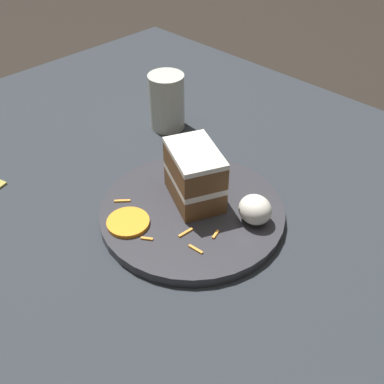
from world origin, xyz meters
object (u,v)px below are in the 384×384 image
cream_dollop (255,210)px  drinking_glass (167,105)px  orange_garnish (128,222)px  cake_slice (195,175)px  plate (192,212)px

cream_dollop → drinking_glass: 0.35m
orange_garnish → cake_slice: bearing=-104.2°
plate → cream_dollop: (-0.09, -0.05, 0.03)m
drinking_glass → cake_slice: bearing=146.8°
orange_garnish → plate: bearing=-114.6°
cream_dollop → orange_garnish: size_ratio=0.80×
plate → cream_dollop: bearing=-152.8°
cake_slice → orange_garnish: (0.03, 0.12, -0.04)m
plate → cake_slice: (0.01, -0.02, 0.06)m
cake_slice → drinking_glass: 0.27m
plate → drinking_glass: bearing=-35.0°
plate → cake_slice: size_ratio=2.36×
cream_dollop → orange_garnish: 0.20m
plate → orange_garnish: 0.11m
plate → cream_dollop: cream_dollop is taller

